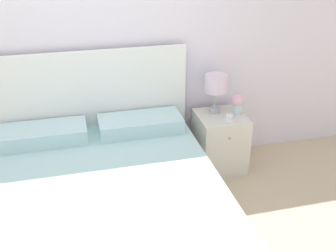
# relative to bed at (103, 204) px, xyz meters

# --- Properties ---
(ground_plane) EXTENTS (12.00, 12.00, 0.00)m
(ground_plane) POSITION_rel_bed_xyz_m (0.00, 1.00, -0.29)
(ground_plane) COLOR #CCB28E
(wall_back) EXTENTS (8.00, 0.06, 2.60)m
(wall_back) POSITION_rel_bed_xyz_m (0.00, 1.07, 1.01)
(wall_back) COLOR white
(wall_back) RESTS_ON ground_plane
(bed) EXTENTS (1.89, 2.16, 1.26)m
(bed) POSITION_rel_bed_xyz_m (0.00, 0.00, 0.00)
(bed) COLOR white
(bed) RESTS_ON ground_plane
(nightstand) EXTENTS (0.47, 0.50, 0.59)m
(nightstand) POSITION_rel_bed_xyz_m (1.26, 0.74, 0.01)
(nightstand) COLOR silver
(nightstand) RESTS_ON ground_plane
(table_lamp) EXTENTS (0.22, 0.22, 0.39)m
(table_lamp) POSITION_rel_bed_xyz_m (1.22, 0.83, 0.59)
(table_lamp) COLOR #A8B2BC
(table_lamp) RESTS_ON nightstand
(flower_vase) EXTENTS (0.12, 0.12, 0.21)m
(flower_vase) POSITION_rel_bed_xyz_m (1.42, 0.75, 0.42)
(flower_vase) COLOR silver
(flower_vase) RESTS_ON nightstand
(teacup) EXTENTS (0.11, 0.11, 0.06)m
(teacup) POSITION_rel_bed_xyz_m (1.29, 0.62, 0.32)
(teacup) COLOR white
(teacup) RESTS_ON nightstand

